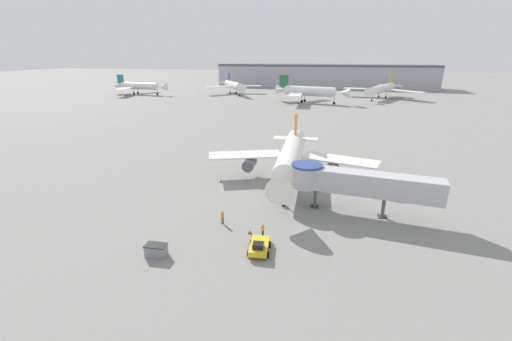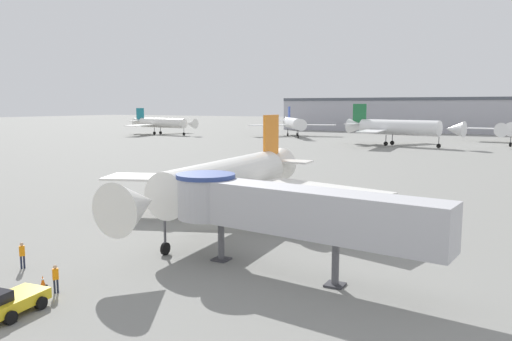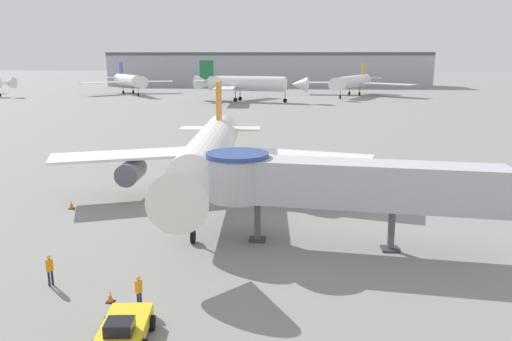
% 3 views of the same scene
% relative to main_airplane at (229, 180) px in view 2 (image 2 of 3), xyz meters
% --- Properties ---
extents(ground_plane, '(800.00, 800.00, 0.00)m').
position_rel_main_airplane_xyz_m(ground_plane, '(-1.19, 0.16, -4.08)').
color(ground_plane, gray).
extents(main_airplane, '(28.29, 27.35, 9.63)m').
position_rel_main_airplane_xyz_m(main_airplane, '(0.00, 0.00, 0.00)').
color(main_airplane, white).
rests_on(main_airplane, ground_plane).
extents(jet_bridge, '(18.64, 5.26, 5.91)m').
position_rel_main_airplane_xyz_m(jet_bridge, '(9.32, -9.41, 0.15)').
color(jet_bridge, '#B7B7BC').
rests_on(jet_bridge, ground_plane).
extents(pushback_tug_yellow, '(2.48, 3.72, 1.44)m').
position_rel_main_airplane_xyz_m(pushback_tug_yellow, '(0.06, -21.57, -3.42)').
color(pushback_tug_yellow, yellow).
rests_on(pushback_tug_yellow, ground_plane).
extents(traffic_cone_near_nose, '(0.39, 0.39, 0.64)m').
position_rel_main_airplane_xyz_m(traffic_cone_near_nose, '(-1.89, -18.06, -3.77)').
color(traffic_cone_near_nose, black).
rests_on(traffic_cone_near_nose, ground_plane).
extents(traffic_cone_apron_front, '(0.45, 0.45, 0.74)m').
position_rel_main_airplane_xyz_m(traffic_cone_apron_front, '(0.93, -22.23, -3.72)').
color(traffic_cone_apron_front, black).
rests_on(traffic_cone_apron_front, ground_plane).
extents(traffic_cone_port_wing, '(0.46, 0.46, 0.75)m').
position_rel_main_airplane_xyz_m(traffic_cone_port_wing, '(-10.76, -3.01, -3.71)').
color(traffic_cone_port_wing, black).
rests_on(traffic_cone_port_wing, ground_plane).
extents(ground_crew_marshaller, '(0.32, 0.37, 1.65)m').
position_rel_main_airplane_xyz_m(ground_crew_marshaller, '(-0.27, -18.47, -3.12)').
color(ground_crew_marshaller, '#1E2338').
rests_on(ground_crew_marshaller, ground_plane).
extents(ground_crew_wing_walker, '(0.37, 0.38, 1.75)m').
position_rel_main_airplane_xyz_m(ground_crew_wing_walker, '(-5.74, -16.51, -3.07)').
color(ground_crew_wing_walker, '#1E2338').
rests_on(ground_crew_wing_walker, ground_plane).
extents(background_jet_blue_tail, '(27.29, 26.59, 10.24)m').
position_rel_main_airplane_xyz_m(background_jet_blue_tail, '(-47.60, 121.01, 0.43)').
color(background_jet_blue_tail, white).
rests_on(background_jet_blue_tail, ground_plane).
extents(background_jet_green_tail, '(32.13, 32.60, 11.07)m').
position_rel_main_airplane_xyz_m(background_jet_green_tail, '(-7.11, 97.14, 0.77)').
color(background_jet_green_tail, white).
rests_on(background_jet_green_tail, ground_plane).
extents(background_jet_teal_tail, '(30.67, 31.08, 9.65)m').
position_rel_main_airplane_xyz_m(background_jet_teal_tail, '(-95.11, 108.43, 0.19)').
color(background_jet_teal_tail, white).
rests_on(background_jet_teal_tail, ground_plane).
extents(terminal_building, '(132.31, 22.06, 13.80)m').
position_rel_main_airplane_xyz_m(terminal_building, '(-5.39, 175.16, 2.83)').
color(terminal_building, '#A8A8B2').
rests_on(terminal_building, ground_plane).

